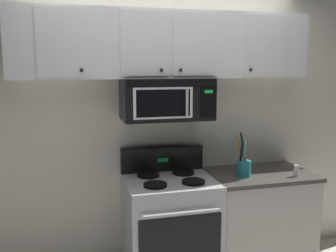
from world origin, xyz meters
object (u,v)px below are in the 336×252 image
over_range_microwave (166,99)px  salt_shaker (296,171)px  stove_range (170,228)px  utensil_crock_teal (243,166)px

over_range_microwave → salt_shaker: over_range_microwave is taller
stove_range → salt_shaker: bearing=-10.0°
utensil_crock_teal → over_range_microwave: bearing=163.9°
stove_range → salt_shaker: size_ratio=11.11×
over_range_microwave → salt_shaker: size_ratio=7.54×
salt_shaker → over_range_microwave: bearing=164.2°
utensil_crock_teal → salt_shaker: size_ratio=3.82×
stove_range → over_range_microwave: size_ratio=1.47×
utensil_crock_teal → salt_shaker: 0.46m
salt_shaker → stove_range: bearing=170.0°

